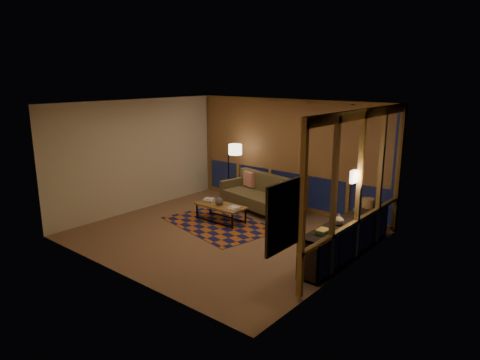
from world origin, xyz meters
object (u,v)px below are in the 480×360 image
Objects in this scene: sofa at (260,195)px; coffee_table at (221,213)px; bookshelf at (347,237)px; floor_lamp at (228,171)px.

coffee_table is (-0.27, -1.14, -0.24)m from sofa.
sofa reaches higher than coffee_table.
sofa is 0.75× the size of bookshelf.
coffee_table is at bearing -34.93° from floor_lamp.
bookshelf is at bearing 1.28° from floor_lamp.
sofa is 1.37× the size of floor_lamp.
floor_lamp is (-1.03, 1.44, 0.58)m from coffee_table.
bookshelf is at bearing 1.66° from coffee_table.
floor_lamp reaches higher than bookshelf.
coffee_table is 1.87m from floor_lamp.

